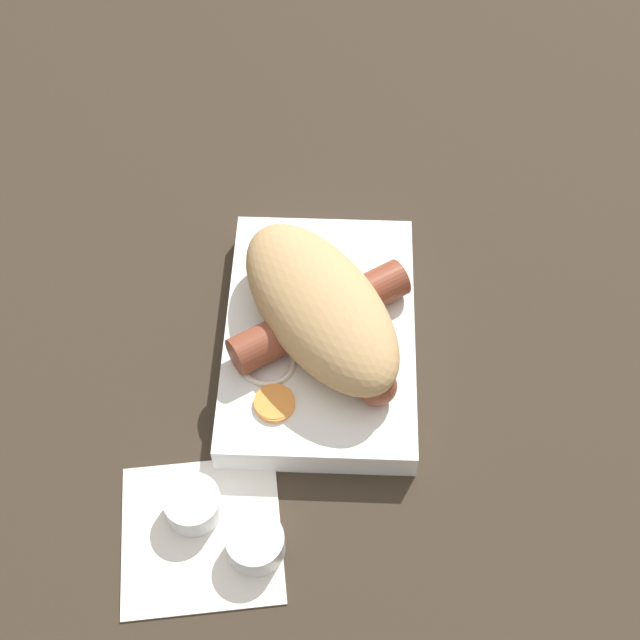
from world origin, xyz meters
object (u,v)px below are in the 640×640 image
(food_tray, at_px, (320,336))
(condiment_cup_far, at_px, (256,545))
(condiment_cup_near, at_px, (193,506))
(bread_roll, at_px, (323,305))
(sausage, at_px, (324,315))

(food_tray, distance_m, condiment_cup_far, 0.18)
(condiment_cup_near, xyz_separation_m, condiment_cup_far, (0.03, 0.05, 0.00))
(bread_roll, relative_size, condiment_cup_far, 4.78)
(sausage, distance_m, condiment_cup_far, 0.19)
(bread_roll, distance_m, sausage, 0.01)
(food_tray, distance_m, sausage, 0.03)
(bread_roll, bearing_deg, condiment_cup_near, -30.60)
(food_tray, bearing_deg, condiment_cup_far, -12.50)
(condiment_cup_far, bearing_deg, sausage, 166.64)
(food_tray, height_order, condiment_cup_near, food_tray)
(bread_roll, distance_m, condiment_cup_far, 0.19)
(food_tray, xyz_separation_m, condiment_cup_far, (0.18, -0.04, -0.00))
(food_tray, distance_m, condiment_cup_near, 0.17)
(sausage, bearing_deg, food_tray, -63.17)
(bread_roll, bearing_deg, food_tray, -61.24)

